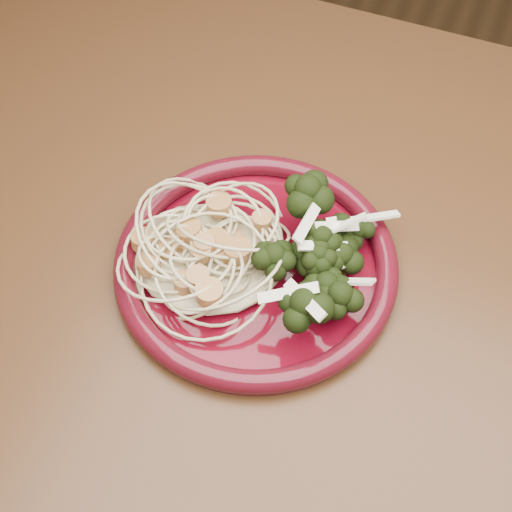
% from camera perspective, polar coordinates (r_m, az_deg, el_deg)
% --- Properties ---
extents(dining_table, '(1.20, 0.80, 0.75)m').
position_cam_1_polar(dining_table, '(0.74, -8.60, -3.14)').
color(dining_table, '#472814').
rests_on(dining_table, ground).
extents(dinner_plate, '(0.30, 0.30, 0.02)m').
position_cam_1_polar(dinner_plate, '(0.62, 0.00, -0.59)').
color(dinner_plate, '#510511').
rests_on(dinner_plate, dining_table).
extents(spaghetti_pile, '(0.16, 0.15, 0.03)m').
position_cam_1_polar(spaghetti_pile, '(0.61, -4.03, 0.44)').
color(spaghetti_pile, '#CCBF8C').
rests_on(spaghetti_pile, dinner_plate).
extents(scallop_cluster, '(0.14, 0.14, 0.04)m').
position_cam_1_polar(scallop_cluster, '(0.59, -4.21, 2.38)').
color(scallop_cluster, '#C08748').
rests_on(scallop_cluster, spaghetti_pile).
extents(broccoli_pile, '(0.11, 0.15, 0.05)m').
position_cam_1_polar(broccoli_pile, '(0.60, 5.03, -0.04)').
color(broccoli_pile, black).
rests_on(broccoli_pile, dinner_plate).
extents(onion_garnish, '(0.08, 0.10, 0.05)m').
position_cam_1_polar(onion_garnish, '(0.58, 5.23, 1.65)').
color(onion_garnish, white).
rests_on(onion_garnish, broccoli_pile).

